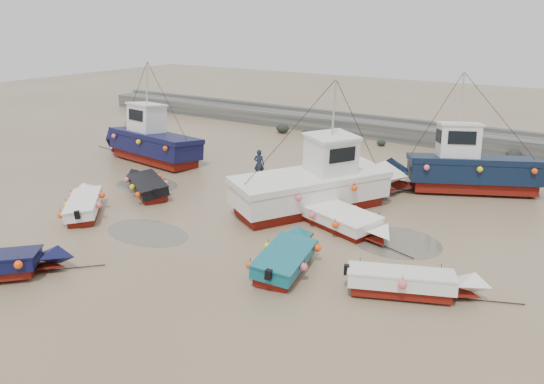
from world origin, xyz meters
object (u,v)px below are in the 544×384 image
at_px(dinghy_4, 147,183).
at_px(dinghy_5, 346,219).
at_px(cabin_boat_1, 321,183).
at_px(cabin_boat_2, 462,167).
at_px(dinghy_2, 287,254).
at_px(dinghy_3, 412,281).
at_px(cabin_boat_0, 147,140).
at_px(dinghy_0, 86,202).
at_px(person, 259,178).

xyz_separation_m(dinghy_4, dinghy_5, (11.03, 1.09, -0.00)).
bearing_deg(dinghy_5, cabin_boat_1, -111.06).
height_order(dinghy_4, cabin_boat_2, cabin_boat_2).
relative_size(cabin_boat_1, cabin_boat_2, 1.08).
distance_m(dinghy_2, cabin_boat_2, 13.17).
distance_m(dinghy_4, cabin_boat_2, 16.68).
relative_size(dinghy_3, cabin_boat_0, 0.57).
xyz_separation_m(dinghy_5, cabin_boat_1, (-2.24, 1.88, 0.77)).
height_order(dinghy_2, cabin_boat_0, cabin_boat_0).
bearing_deg(dinghy_0, dinghy_4, 41.22).
bearing_deg(dinghy_4, dinghy_5, -53.40).
distance_m(cabin_boat_2, person, 11.14).
bearing_deg(dinghy_4, dinghy_0, -153.33).
relative_size(dinghy_3, dinghy_5, 0.95).
distance_m(dinghy_4, cabin_boat_1, 9.30).
distance_m(dinghy_3, person, 14.54).
bearing_deg(dinghy_0, cabin_boat_2, -1.45).
relative_size(dinghy_5, person, 3.48).
bearing_deg(dinghy_3, dinghy_2, -105.69).
relative_size(dinghy_0, cabin_boat_0, 0.47).
height_order(dinghy_0, person, dinghy_0).
relative_size(cabin_boat_0, cabin_boat_1, 0.97).
bearing_deg(dinghy_5, dinghy_3, 66.78).
xyz_separation_m(cabin_boat_1, cabin_boat_2, (4.97, 6.43, 0.03)).
bearing_deg(cabin_boat_1, dinghy_3, -12.44).
bearing_deg(cabin_boat_1, person, -175.75).
relative_size(dinghy_5, cabin_boat_2, 0.63).
distance_m(cabin_boat_0, person, 8.35).
xyz_separation_m(cabin_boat_0, cabin_boat_2, (18.53, 4.69, -0.00)).
xyz_separation_m(dinghy_5, person, (-7.59, 4.33, -0.55)).
height_order(dinghy_5, person, dinghy_5).
xyz_separation_m(cabin_boat_1, person, (-5.35, 2.46, -1.31)).
bearing_deg(dinghy_2, cabin_boat_2, 64.73).
bearing_deg(cabin_boat_0, person, -78.09).
bearing_deg(cabin_boat_0, dinghy_3, -103.65).
bearing_deg(dinghy_2, dinghy_0, 169.32).
distance_m(dinghy_2, cabin_boat_0, 17.57).
height_order(dinghy_3, dinghy_4, same).
height_order(dinghy_2, person, dinghy_2).
height_order(dinghy_2, dinghy_5, same).
height_order(cabin_boat_1, cabin_boat_2, same).
xyz_separation_m(dinghy_3, cabin_boat_2, (-1.63, 12.24, 0.80)).
bearing_deg(dinghy_4, dinghy_3, -69.53).
distance_m(dinghy_5, cabin_boat_1, 3.02).
xyz_separation_m(dinghy_4, cabin_boat_0, (-4.77, 4.70, 0.80)).
bearing_deg(person, dinghy_4, 38.16).
relative_size(dinghy_0, dinghy_3, 0.83).
bearing_deg(dinghy_3, cabin_boat_2, 164.87).
bearing_deg(cabin_boat_1, cabin_boat_2, 81.19).
relative_size(dinghy_3, cabin_boat_1, 0.55).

